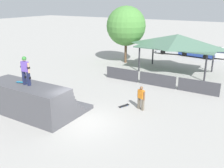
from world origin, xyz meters
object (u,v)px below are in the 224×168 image
(bystander_walking, at_px, (141,97))
(skateboard_on_ground, at_px, (124,106))
(tree_beside_pavilion, at_px, (126,26))
(parked_car_blue, at_px, (197,52))
(skater_on_deck, at_px, (25,69))
(skateboard_on_deck, at_px, (23,82))
(parked_car_white, at_px, (224,54))
(parked_car_silver, at_px, (174,49))

(bystander_walking, bearing_deg, skateboard_on_ground, 26.62)
(tree_beside_pavilion, height_order, parked_car_blue, tree_beside_pavilion)
(skater_on_deck, bearing_deg, skateboard_on_ground, 42.16)
(skateboard_on_deck, distance_m, parked_car_white, 24.98)
(parked_car_silver, bearing_deg, parked_car_blue, -13.78)
(skateboard_on_ground, distance_m, parked_car_blue, 18.73)
(skateboard_on_ground, relative_size, tree_beside_pavilion, 0.13)
(tree_beside_pavilion, distance_m, parked_car_blue, 10.48)
(bystander_walking, bearing_deg, skater_on_deck, 58.60)
(bystander_walking, relative_size, parked_car_silver, 0.35)
(bystander_walking, bearing_deg, parked_car_white, -76.68)
(skateboard_on_deck, distance_m, bystander_walking, 7.59)
(tree_beside_pavilion, bearing_deg, skateboard_on_deck, -86.65)
(parked_car_silver, distance_m, parked_car_white, 6.18)
(bystander_walking, distance_m, tree_beside_pavilion, 13.54)
(parked_car_silver, distance_m, parked_car_blue, 3.10)
(parked_car_white, bearing_deg, bystander_walking, -102.01)
(skater_on_deck, bearing_deg, bystander_walking, 36.32)
(skateboard_on_ground, relative_size, parked_car_silver, 0.18)
(skateboard_on_ground, xyz_separation_m, parked_car_blue, (0.53, 18.71, 0.54))
(bystander_walking, xyz_separation_m, skateboard_on_ground, (-1.18, -0.13, -0.85))
(skater_on_deck, xyz_separation_m, tree_beside_pavilion, (-1.42, 15.49, 1.12))
(parked_car_blue, height_order, parked_car_white, same)
(tree_beside_pavilion, bearing_deg, parked_car_white, 40.27)
(skateboard_on_ground, xyz_separation_m, parked_car_silver, (-2.56, 18.97, 0.54))
(skateboard_on_ground, distance_m, parked_car_white, 19.60)
(tree_beside_pavilion, distance_m, parked_car_silver, 9.15)
(bystander_walking, xyz_separation_m, parked_car_blue, (-0.65, 18.59, -0.31))
(bystander_walking, height_order, parked_car_blue, bystander_walking)
(bystander_walking, height_order, parked_car_white, bystander_walking)
(bystander_walking, bearing_deg, parked_car_blue, -67.42)
(skater_on_deck, distance_m, skateboard_on_deck, 1.10)
(skater_on_deck, height_order, tree_beside_pavilion, tree_beside_pavilion)
(skateboard_on_deck, height_order, parked_car_white, skateboard_on_deck)
(skater_on_deck, bearing_deg, parked_car_silver, 83.64)
(skater_on_deck, distance_m, skateboard_on_ground, 6.86)
(skateboard_on_ground, height_order, tree_beside_pavilion, tree_beside_pavilion)
(tree_beside_pavilion, relative_size, parked_car_white, 1.51)
(skateboard_on_ground, distance_m, tree_beside_pavilion, 13.31)
(parked_car_blue, bearing_deg, tree_beside_pavilion, -121.85)
(skater_on_deck, relative_size, parked_car_silver, 0.38)
(bystander_walking, relative_size, tree_beside_pavilion, 0.26)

